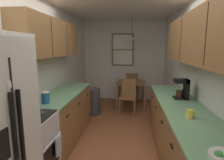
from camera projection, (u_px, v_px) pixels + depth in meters
name	position (u px, v px, depth m)	size (l,w,h in m)	color
ground_plane	(118.00, 134.00, 3.74)	(12.00, 12.00, 0.00)	brown
wall_left	(50.00, 70.00, 3.66)	(0.10, 9.00, 2.55)	silver
wall_right	(192.00, 72.00, 3.38)	(0.10, 9.00, 2.55)	silver
wall_back	(124.00, 61.00, 6.12)	(4.40, 0.10, 2.55)	silver
stove_range	(25.00, 153.00, 2.22)	(0.66, 0.66, 1.10)	silver
microwave_over_range	(6.00, 48.00, 2.02)	(0.39, 0.58, 0.33)	white
counter_left	(64.00, 116.00, 3.50)	(0.64, 1.94, 0.90)	olive
upper_cabinets_left	(51.00, 38.00, 3.22)	(0.33, 2.02, 0.63)	olive
counter_right	(184.00, 140.00, 2.58)	(0.64, 3.24, 0.90)	olive
upper_cabinets_right	(204.00, 37.00, 2.27)	(0.33, 2.92, 0.67)	olive
dining_table	(131.00, 86.00, 5.43)	(0.82, 0.87, 0.73)	brown
dining_chair_near	(128.00, 95.00, 4.83)	(0.44, 0.44, 0.90)	olive
dining_chair_far	(132.00, 85.00, 6.08)	(0.43, 0.43, 0.90)	olive
pendant_light	(132.00, 39.00, 5.20)	(0.34, 0.34, 0.64)	black
back_window	(123.00, 50.00, 5.99)	(0.70, 0.05, 1.03)	brown
trash_bin	(94.00, 102.00, 4.80)	(0.33, 0.33, 0.67)	#3F3F42
storage_canister	(45.00, 97.00, 2.74)	(0.12, 0.12, 0.17)	#265999
dish_towel	(59.00, 145.00, 2.34)	(0.02, 0.16, 0.24)	silver
coffee_maker	(183.00, 89.00, 2.97)	(0.22, 0.18, 0.32)	black
mug_by_coffeemaker	(190.00, 114.00, 2.17)	(0.12, 0.09, 0.10)	#E5CC4C
table_serving_bowl	(133.00, 81.00, 5.38)	(0.20, 0.20, 0.06)	silver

